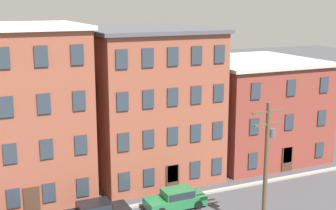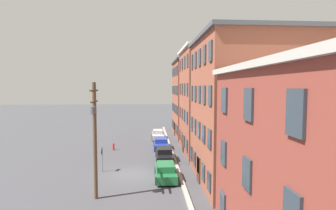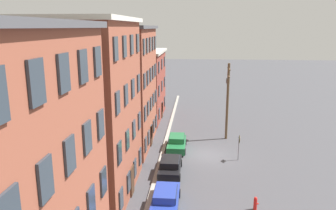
% 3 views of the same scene
% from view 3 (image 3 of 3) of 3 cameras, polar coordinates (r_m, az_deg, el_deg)
% --- Properties ---
extents(ground_plane, '(200.00, 200.00, 0.00)m').
position_cam_3_polar(ground_plane, '(33.16, 6.89, -8.66)').
color(ground_plane, '#424247').
extents(kerb_strip, '(56.00, 0.36, 0.16)m').
position_cam_3_polar(kerb_strip, '(33.26, -0.96, -8.34)').
color(kerb_strip, '#9E998E').
rests_on(kerb_strip, ground_plane).
extents(apartment_midblock, '(10.11, 10.17, 13.08)m').
position_cam_3_polar(apartment_midblock, '(25.02, -17.62, -0.74)').
color(apartment_midblock, brown).
rests_on(apartment_midblock, ground_plane).
extents(apartment_far, '(10.49, 12.46, 12.55)m').
position_cam_3_polar(apartment_far, '(35.36, -12.74, 3.12)').
color(apartment_far, brown).
rests_on(apartment_far, ground_plane).
extents(apartment_annex, '(11.35, 11.69, 9.32)m').
position_cam_3_polar(apartment_annex, '(46.11, -8.05, 3.63)').
color(apartment_annex, brown).
rests_on(apartment_annex, ground_plane).
extents(car_blue, '(4.40, 1.92, 1.43)m').
position_cam_3_polar(car_blue, '(23.78, -0.43, -15.93)').
color(car_blue, '#233899').
rests_on(car_blue, ground_plane).
extents(car_black, '(4.40, 1.92, 1.43)m').
position_cam_3_polar(car_black, '(28.77, 0.38, -10.49)').
color(car_black, black).
rests_on(car_black, ground_plane).
extents(car_green, '(4.40, 1.92, 1.43)m').
position_cam_3_polar(car_green, '(34.22, 1.54, -6.50)').
color(car_green, '#1E6638').
rests_on(car_green, ground_plane).
extents(caution_sign, '(0.87, 0.08, 2.51)m').
position_cam_3_polar(caution_sign, '(31.91, 12.26, -6.59)').
color(caution_sign, slate).
rests_on(caution_sign, ground_plane).
extents(utility_pole, '(2.40, 0.44, 8.60)m').
position_cam_3_polar(utility_pole, '(36.92, 10.34, 1.37)').
color(utility_pole, brown).
rests_on(utility_pole, ground_plane).
extents(fire_hydrant, '(0.24, 0.34, 0.96)m').
position_cam_3_polar(fire_hydrant, '(24.51, 14.97, -16.19)').
color(fire_hydrant, red).
rests_on(fire_hydrant, ground_plane).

